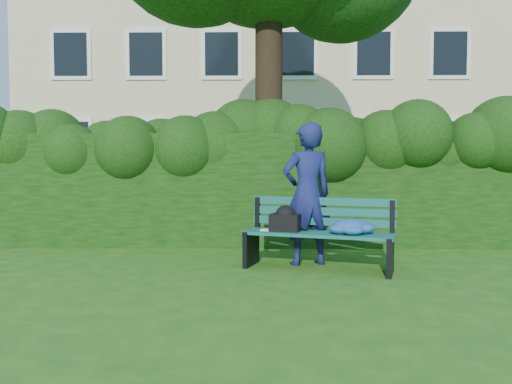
{
  "coord_description": "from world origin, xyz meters",
  "views": [
    {
      "loc": [
        0.08,
        -6.01,
        1.32
      ],
      "look_at": [
        0.0,
        0.6,
        0.95
      ],
      "focal_mm": 35.0,
      "sensor_mm": 36.0,
      "label": 1
    }
  ],
  "objects": [
    {
      "name": "ground",
      "position": [
        0.0,
        0.0,
        0.0
      ],
      "size": [
        80.0,
        80.0,
        0.0
      ],
      "primitive_type": "plane",
      "color": "#255A19",
      "rests_on": "ground"
    },
    {
      "name": "apartment_building",
      "position": [
        -0.0,
        13.99,
        6.0
      ],
      "size": [
        16.0,
        8.08,
        12.0
      ],
      "color": "beige",
      "rests_on": "ground"
    },
    {
      "name": "park_bench",
      "position": [
        0.82,
        0.19,
        0.5
      ],
      "size": [
        1.93,
        1.11,
        0.89
      ],
      "rotation": [
        0.0,
        0.0,
        -0.32
      ],
      "color": "#0E4A43",
      "rests_on": "ground"
    },
    {
      "name": "man_reading",
      "position": [
        0.67,
        0.5,
        0.93
      ],
      "size": [
        0.78,
        0.63,
        1.86
      ],
      "primitive_type": "imported",
      "rotation": [
        0.0,
        0.0,
        3.45
      ],
      "color": "#171D52",
      "rests_on": "ground"
    },
    {
      "name": "hedge",
      "position": [
        0.0,
        2.2,
        0.9
      ],
      "size": [
        10.0,
        1.0,
        1.8
      ],
      "color": "black",
      "rests_on": "ground"
    }
  ]
}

